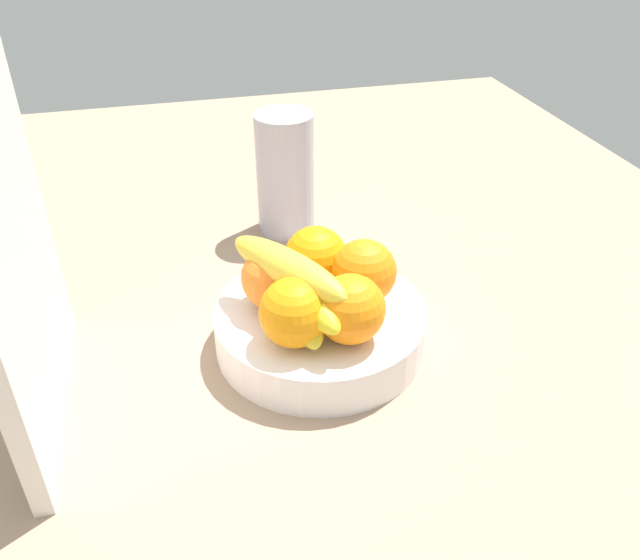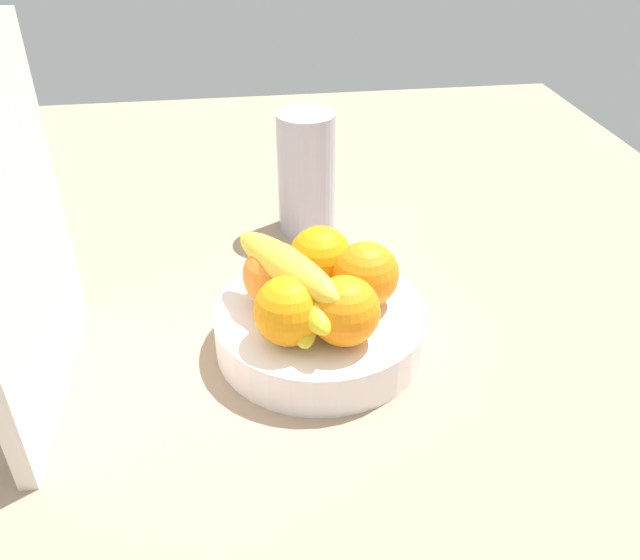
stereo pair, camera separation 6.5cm
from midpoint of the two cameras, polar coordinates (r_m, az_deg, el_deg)
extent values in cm
cube|color=#A08268|center=(79.26, 0.92, -5.67)|extent=(180.00, 140.00, 3.00)
cylinder|color=white|center=(75.41, 2.47, -4.19)|extent=(24.12, 24.12, 5.00)
sphere|color=orange|center=(73.42, 6.54, 0.40)|extent=(7.47, 7.47, 7.47)
sphere|color=orange|center=(76.05, 2.48, 1.89)|extent=(7.47, 7.47, 7.47)
sphere|color=orange|center=(72.53, -1.29, 0.18)|extent=(7.47, 7.47, 7.47)
sphere|color=orange|center=(67.35, 0.03, -2.77)|extent=(7.47, 7.47, 7.47)
sphere|color=orange|center=(67.56, 4.92, -2.79)|extent=(7.47, 7.47, 7.47)
ellipsoid|color=gold|center=(72.14, 0.64, -1.68)|extent=(17.08, 4.35, 4.00)
ellipsoid|color=yellow|center=(69.95, 0.59, -0.75)|extent=(17.46, 8.00, 4.00)
ellipsoid|color=yellow|center=(69.37, -0.20, 1.10)|extent=(16.57, 12.32, 4.00)
cube|color=white|center=(65.73, -22.44, 3.03)|extent=(28.01, 1.98, 36.00)
cylinder|color=#B1AFC3|center=(96.36, 0.76, 9.28)|extent=(8.43, 8.43, 17.91)
camera|label=1|loc=(0.03, -87.40, 1.73)|focal=36.71mm
camera|label=2|loc=(0.03, 92.60, -1.73)|focal=36.71mm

